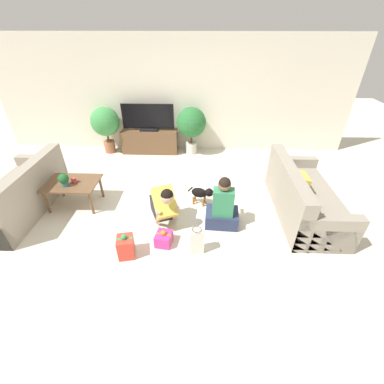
{
  "coord_description": "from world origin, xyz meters",
  "views": [
    {
      "loc": [
        0.67,
        -3.61,
        2.79
      ],
      "look_at": [
        0.55,
        -0.13,
        0.45
      ],
      "focal_mm": 24.0,
      "sensor_mm": 36.0,
      "label": 1
    }
  ],
  "objects_px": {
    "sofa_right": "(302,198)",
    "tv": "(148,119)",
    "person_kneeling": "(164,204)",
    "mug": "(74,180)",
    "coffee_table": "(72,185)",
    "gift_bag_a": "(197,241)",
    "gift_box_a": "(164,238)",
    "tabletop_plant": "(64,179)",
    "dog": "(202,193)",
    "potted_plant_back_right": "(191,124)",
    "gift_box_b": "(126,247)",
    "potted_plant_back_left": "(105,123)",
    "person_sitting": "(223,208)",
    "tv_console": "(150,141)",
    "sofa_left": "(19,196)"
  },
  "relations": [
    {
      "from": "potted_plant_back_right",
      "to": "dog",
      "type": "height_order",
      "value": "potted_plant_back_right"
    },
    {
      "from": "mug",
      "to": "coffee_table",
      "type": "bearing_deg",
      "value": 176.69
    },
    {
      "from": "mug",
      "to": "sofa_left",
      "type": "bearing_deg",
      "value": -168.12
    },
    {
      "from": "gift_box_a",
      "to": "mug",
      "type": "bearing_deg",
      "value": 150.61
    },
    {
      "from": "tabletop_plant",
      "to": "person_sitting",
      "type": "bearing_deg",
      "value": -7.57
    },
    {
      "from": "coffee_table",
      "to": "tabletop_plant",
      "type": "relative_size",
      "value": 3.97
    },
    {
      "from": "potted_plant_back_left",
      "to": "gift_box_a",
      "type": "distance_m",
      "value": 3.68
    },
    {
      "from": "person_kneeling",
      "to": "tabletop_plant",
      "type": "relative_size",
      "value": 3.66
    },
    {
      "from": "mug",
      "to": "tv",
      "type": "bearing_deg",
      "value": 68.6
    },
    {
      "from": "tv",
      "to": "dog",
      "type": "bearing_deg",
      "value": -59.46
    },
    {
      "from": "dog",
      "to": "person_kneeling",
      "type": "bearing_deg",
      "value": 145.57
    },
    {
      "from": "sofa_right",
      "to": "potted_plant_back_right",
      "type": "bearing_deg",
      "value": 40.27
    },
    {
      "from": "sofa_right",
      "to": "gift_box_a",
      "type": "height_order",
      "value": "sofa_right"
    },
    {
      "from": "tv",
      "to": "tabletop_plant",
      "type": "relative_size",
      "value": 5.51
    },
    {
      "from": "sofa_right",
      "to": "person_kneeling",
      "type": "bearing_deg",
      "value": 97.96
    },
    {
      "from": "potted_plant_back_right",
      "to": "gift_box_b",
      "type": "relative_size",
      "value": 2.97
    },
    {
      "from": "sofa_left",
      "to": "dog",
      "type": "relative_size",
      "value": 4.07
    },
    {
      "from": "person_sitting",
      "to": "tv_console",
      "type": "bearing_deg",
      "value": -55.68
    },
    {
      "from": "dog",
      "to": "gift_bag_a",
      "type": "distance_m",
      "value": 1.16
    },
    {
      "from": "tv_console",
      "to": "tv",
      "type": "bearing_deg",
      "value": 0.0
    },
    {
      "from": "sofa_left",
      "to": "person_sitting",
      "type": "bearing_deg",
      "value": 85.7
    },
    {
      "from": "tv_console",
      "to": "tv",
      "type": "xyz_separation_m",
      "value": [
        0.0,
        0.0,
        0.56
      ]
    },
    {
      "from": "potted_plant_back_left",
      "to": "person_kneeling",
      "type": "relative_size",
      "value": 1.37
    },
    {
      "from": "gift_bag_a",
      "to": "gift_box_a",
      "type": "bearing_deg",
      "value": 162.86
    },
    {
      "from": "tv",
      "to": "gift_box_b",
      "type": "relative_size",
      "value": 3.22
    },
    {
      "from": "sofa_right",
      "to": "tv",
      "type": "distance_m",
      "value": 3.85
    },
    {
      "from": "tv",
      "to": "tabletop_plant",
      "type": "distance_m",
      "value": 2.61
    },
    {
      "from": "coffee_table",
      "to": "tabletop_plant",
      "type": "bearing_deg",
      "value": -117.06
    },
    {
      "from": "person_kneeling",
      "to": "mug",
      "type": "height_order",
      "value": "person_kneeling"
    },
    {
      "from": "potted_plant_back_right",
      "to": "person_kneeling",
      "type": "distance_m",
      "value": 2.69
    },
    {
      "from": "potted_plant_back_left",
      "to": "gift_box_a",
      "type": "relative_size",
      "value": 3.85
    },
    {
      "from": "sofa_left",
      "to": "gift_bag_a",
      "type": "relative_size",
      "value": 4.45
    },
    {
      "from": "mug",
      "to": "potted_plant_back_right",
      "type": "bearing_deg",
      "value": 49.33
    },
    {
      "from": "tv_console",
      "to": "potted_plant_back_left",
      "type": "distance_m",
      "value": 1.13
    },
    {
      "from": "person_kneeling",
      "to": "person_sitting",
      "type": "distance_m",
      "value": 0.94
    },
    {
      "from": "coffee_table",
      "to": "tv_console",
      "type": "relative_size",
      "value": 0.65
    },
    {
      "from": "coffee_table",
      "to": "gift_bag_a",
      "type": "relative_size",
      "value": 2.03
    },
    {
      "from": "gift_bag_a",
      "to": "mug",
      "type": "xyz_separation_m",
      "value": [
        -2.13,
        1.07,
        0.3
      ]
    },
    {
      "from": "gift_box_b",
      "to": "tabletop_plant",
      "type": "height_order",
      "value": "tabletop_plant"
    },
    {
      "from": "person_sitting",
      "to": "mug",
      "type": "distance_m",
      "value": 2.57
    },
    {
      "from": "tv",
      "to": "mug",
      "type": "relative_size",
      "value": 10.24
    },
    {
      "from": "tv_console",
      "to": "mug",
      "type": "relative_size",
      "value": 11.29
    },
    {
      "from": "potted_plant_back_left",
      "to": "person_sitting",
      "type": "relative_size",
      "value": 1.23
    },
    {
      "from": "person_kneeling",
      "to": "tv_console",
      "type": "bearing_deg",
      "value": 81.73
    },
    {
      "from": "potted_plant_back_right",
      "to": "gift_box_b",
      "type": "xyz_separation_m",
      "value": [
        -0.78,
        -3.41,
        -0.59
      ]
    },
    {
      "from": "potted_plant_back_left",
      "to": "dog",
      "type": "bearing_deg",
      "value": -42.79
    },
    {
      "from": "gift_box_a",
      "to": "tabletop_plant",
      "type": "distance_m",
      "value": 1.99
    },
    {
      "from": "gift_box_b",
      "to": "mug",
      "type": "xyz_separation_m",
      "value": [
        -1.14,
        1.17,
        0.35
      ]
    },
    {
      "from": "person_sitting",
      "to": "dog",
      "type": "xyz_separation_m",
      "value": [
        -0.32,
        0.54,
        -0.09
      ]
    },
    {
      "from": "gift_bag_a",
      "to": "tabletop_plant",
      "type": "relative_size",
      "value": 1.96
    }
  ]
}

